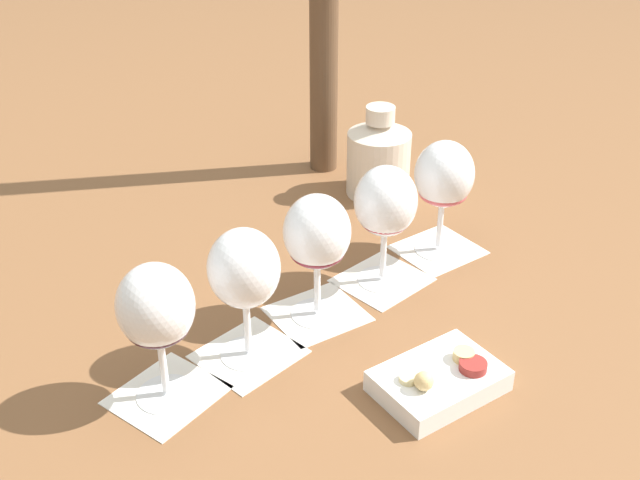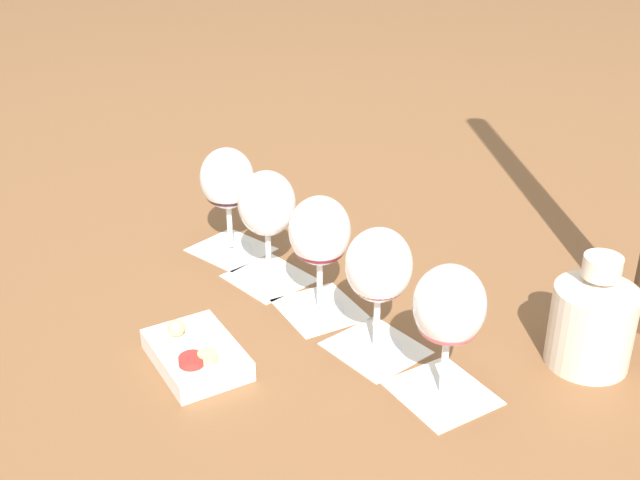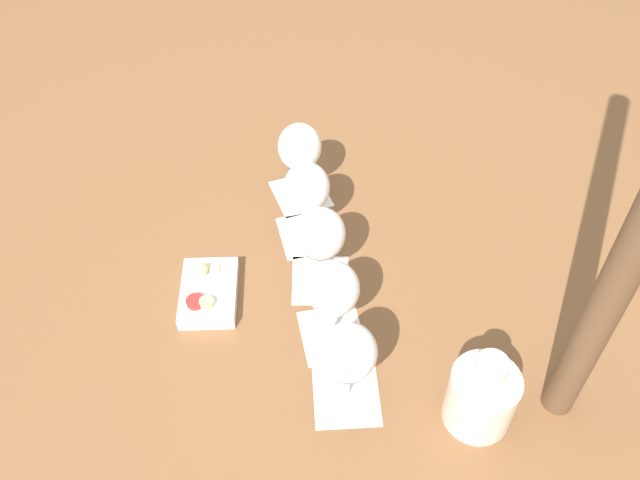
{
  "view_description": "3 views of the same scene",
  "coord_description": "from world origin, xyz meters",
  "px_view_note": "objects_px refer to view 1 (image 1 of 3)",
  "views": [
    {
      "loc": [
        0.79,
        0.19,
        0.6
      ],
      "look_at": [
        -0.0,
        0.0,
        0.11
      ],
      "focal_mm": 45.0,
      "sensor_mm": 36.0,
      "label": 1
    },
    {
      "loc": [
        -0.28,
        0.88,
        0.58
      ],
      "look_at": [
        -0.0,
        0.0,
        0.11
      ],
      "focal_mm": 45.0,
      "sensor_mm": 36.0,
      "label": 2
    },
    {
      "loc": [
        -0.54,
        0.53,
        0.92
      ],
      "look_at": [
        -0.0,
        0.0,
        0.11
      ],
      "focal_mm": 38.0,
      "sensor_mm": 36.0,
      "label": 3
    }
  ],
  "objects_px": {
    "ceramic_vase": "(379,156)",
    "snack_dish": "(439,380)",
    "wine_glass_0": "(444,179)",
    "wine_glass_3": "(244,274)",
    "wine_glass_1": "(385,207)",
    "wine_glass_4": "(156,312)",
    "wine_glass_2": "(320,237)"
  },
  "relations": [
    {
      "from": "wine_glass_1",
      "to": "wine_glass_2",
      "type": "distance_m",
      "value": 0.11
    },
    {
      "from": "wine_glass_0",
      "to": "ceramic_vase",
      "type": "height_order",
      "value": "wine_glass_0"
    },
    {
      "from": "wine_glass_2",
      "to": "wine_glass_1",
      "type": "bearing_deg",
      "value": 145.77
    },
    {
      "from": "wine_glass_0",
      "to": "snack_dish",
      "type": "relative_size",
      "value": 1.01
    },
    {
      "from": "wine_glass_1",
      "to": "wine_glass_4",
      "type": "xyz_separation_m",
      "value": [
        0.28,
        -0.19,
        0.0
      ]
    },
    {
      "from": "wine_glass_3",
      "to": "ceramic_vase",
      "type": "xyz_separation_m",
      "value": [
        -0.44,
        0.08,
        -0.05
      ]
    },
    {
      "from": "wine_glass_2",
      "to": "wine_glass_3",
      "type": "distance_m",
      "value": 0.12
    },
    {
      "from": "wine_glass_0",
      "to": "snack_dish",
      "type": "distance_m",
      "value": 0.31
    },
    {
      "from": "ceramic_vase",
      "to": "wine_glass_4",
      "type": "bearing_deg",
      "value": -14.98
    },
    {
      "from": "wine_glass_2",
      "to": "wine_glass_3",
      "type": "height_order",
      "value": "same"
    },
    {
      "from": "wine_glass_0",
      "to": "wine_glass_1",
      "type": "bearing_deg",
      "value": -34.18
    },
    {
      "from": "wine_glass_1",
      "to": "wine_glass_4",
      "type": "height_order",
      "value": "same"
    },
    {
      "from": "wine_glass_2",
      "to": "ceramic_vase",
      "type": "bearing_deg",
      "value": 177.83
    },
    {
      "from": "wine_glass_4",
      "to": "ceramic_vase",
      "type": "relative_size",
      "value": 1.13
    },
    {
      "from": "wine_glass_1",
      "to": "snack_dish",
      "type": "bearing_deg",
      "value": 25.66
    },
    {
      "from": "wine_glass_4",
      "to": "wine_glass_3",
      "type": "bearing_deg",
      "value": 143.23
    },
    {
      "from": "wine_glass_3",
      "to": "wine_glass_4",
      "type": "xyz_separation_m",
      "value": [
        0.09,
        -0.07,
        -0.0
      ]
    },
    {
      "from": "wine_glass_1",
      "to": "ceramic_vase",
      "type": "distance_m",
      "value": 0.26
    },
    {
      "from": "wine_glass_1",
      "to": "ceramic_vase",
      "type": "xyz_separation_m",
      "value": [
        -0.25,
        -0.05,
        -0.05
      ]
    },
    {
      "from": "wine_glass_3",
      "to": "wine_glass_4",
      "type": "distance_m",
      "value": 0.11
    },
    {
      "from": "ceramic_vase",
      "to": "snack_dish",
      "type": "xyz_separation_m",
      "value": [
        0.45,
        0.15,
        -0.05
      ]
    },
    {
      "from": "wine_glass_4",
      "to": "snack_dish",
      "type": "height_order",
      "value": "wine_glass_4"
    },
    {
      "from": "wine_glass_2",
      "to": "snack_dish",
      "type": "xyz_separation_m",
      "value": [
        0.11,
        0.16,
        -0.1
      ]
    },
    {
      "from": "wine_glass_0",
      "to": "wine_glass_4",
      "type": "bearing_deg",
      "value": -34.46
    },
    {
      "from": "wine_glass_0",
      "to": "wine_glass_1",
      "type": "xyz_separation_m",
      "value": [
        0.09,
        -0.06,
        -0.0
      ]
    },
    {
      "from": "wine_glass_0",
      "to": "wine_glass_1",
      "type": "height_order",
      "value": "same"
    },
    {
      "from": "wine_glass_2",
      "to": "wine_glass_4",
      "type": "bearing_deg",
      "value": -34.72
    },
    {
      "from": "wine_glass_0",
      "to": "ceramic_vase",
      "type": "xyz_separation_m",
      "value": [
        -0.16,
        -0.11,
        -0.05
      ]
    },
    {
      "from": "wine_glass_0",
      "to": "ceramic_vase",
      "type": "distance_m",
      "value": 0.2
    },
    {
      "from": "wine_glass_2",
      "to": "snack_dish",
      "type": "bearing_deg",
      "value": 55.68
    },
    {
      "from": "wine_glass_0",
      "to": "wine_glass_4",
      "type": "xyz_separation_m",
      "value": [
        0.37,
        -0.26,
        -0.0
      ]
    },
    {
      "from": "wine_glass_0",
      "to": "wine_glass_2",
      "type": "distance_m",
      "value": 0.23
    }
  ]
}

